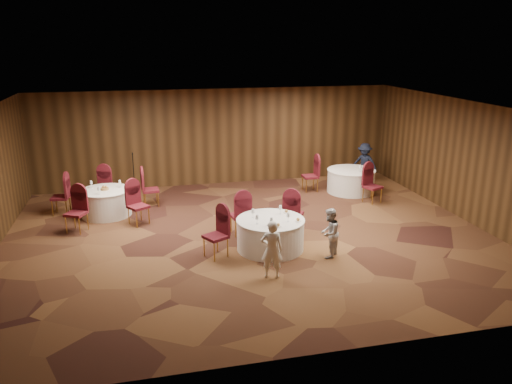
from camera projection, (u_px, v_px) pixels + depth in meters
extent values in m
plane|color=black|center=(250.00, 237.00, 12.52)|extent=(12.00, 12.00, 0.00)
plane|color=silver|center=(250.00, 109.00, 11.57)|extent=(12.00, 12.00, 0.00)
plane|color=black|center=(218.00, 137.00, 16.70)|extent=(12.00, 0.00, 12.00)
plane|color=black|center=(323.00, 261.00, 7.39)|extent=(12.00, 0.00, 12.00)
plane|color=black|center=(468.00, 162.00, 13.35)|extent=(0.00, 10.00, 10.00)
cylinder|color=silver|center=(270.00, 235.00, 11.69)|extent=(1.57, 1.57, 0.72)
cylinder|color=silver|center=(270.00, 220.00, 11.59)|extent=(1.60, 1.60, 0.03)
cylinder|color=silver|center=(106.00, 203.00, 13.95)|extent=(1.37, 1.37, 0.72)
cylinder|color=silver|center=(105.00, 190.00, 13.85)|extent=(1.40, 1.40, 0.03)
cylinder|color=silver|center=(351.00, 181.00, 16.07)|extent=(1.50, 1.50, 0.72)
cylinder|color=silver|center=(351.00, 170.00, 15.97)|extent=(1.54, 1.54, 0.03)
cylinder|color=silver|center=(271.00, 226.00, 11.14)|extent=(0.06, 0.06, 0.01)
cylinder|color=silver|center=(271.00, 224.00, 11.13)|extent=(0.01, 0.01, 0.11)
cone|color=silver|center=(271.00, 219.00, 11.10)|extent=(0.08, 0.08, 0.10)
cylinder|color=silver|center=(288.00, 221.00, 11.44)|extent=(0.06, 0.06, 0.01)
cylinder|color=silver|center=(288.00, 219.00, 11.42)|extent=(0.01, 0.01, 0.11)
cone|color=silver|center=(288.00, 215.00, 11.39)|extent=(0.08, 0.08, 0.10)
cylinder|color=silver|center=(253.00, 218.00, 11.69)|extent=(0.06, 0.06, 0.01)
cylinder|color=silver|center=(253.00, 215.00, 11.67)|extent=(0.01, 0.01, 0.11)
cone|color=silver|center=(253.00, 211.00, 11.64)|extent=(0.08, 0.08, 0.10)
cylinder|color=silver|center=(257.00, 224.00, 11.30)|extent=(0.06, 0.06, 0.01)
cylinder|color=silver|center=(257.00, 221.00, 11.28)|extent=(0.01, 0.01, 0.11)
cone|color=silver|center=(257.00, 217.00, 11.25)|extent=(0.08, 0.08, 0.10)
cylinder|color=silver|center=(280.00, 214.00, 11.94)|extent=(0.06, 0.06, 0.01)
cylinder|color=silver|center=(280.00, 211.00, 11.92)|extent=(0.01, 0.01, 0.11)
cone|color=silver|center=(280.00, 207.00, 11.89)|extent=(0.08, 0.08, 0.10)
cylinder|color=white|center=(278.00, 227.00, 11.12)|extent=(0.15, 0.15, 0.01)
sphere|color=#9E6B33|center=(278.00, 225.00, 11.11)|extent=(0.08, 0.08, 0.08)
cylinder|color=white|center=(298.00, 221.00, 11.46)|extent=(0.15, 0.15, 0.01)
sphere|color=#9E6B33|center=(298.00, 219.00, 11.44)|extent=(0.08, 0.08, 0.08)
cylinder|color=white|center=(286.00, 213.00, 12.02)|extent=(0.15, 0.15, 0.01)
sphere|color=#9E6B33|center=(286.00, 211.00, 12.00)|extent=(0.08, 0.08, 0.08)
cylinder|color=silver|center=(120.00, 187.00, 14.06)|extent=(0.06, 0.06, 0.01)
cylinder|color=silver|center=(120.00, 185.00, 14.05)|extent=(0.01, 0.01, 0.11)
cone|color=silver|center=(120.00, 182.00, 14.01)|extent=(0.08, 0.08, 0.10)
cylinder|color=silver|center=(92.00, 188.00, 14.00)|extent=(0.06, 0.06, 0.01)
cylinder|color=silver|center=(91.00, 186.00, 13.98)|extent=(0.01, 0.01, 0.11)
cone|color=silver|center=(91.00, 182.00, 13.95)|extent=(0.08, 0.08, 0.10)
cylinder|color=silver|center=(99.00, 194.00, 13.44)|extent=(0.06, 0.06, 0.01)
cylinder|color=silver|center=(99.00, 192.00, 13.42)|extent=(0.01, 0.01, 0.11)
cone|color=silver|center=(99.00, 188.00, 13.39)|extent=(0.08, 0.08, 0.10)
cylinder|color=olive|center=(105.00, 189.00, 13.83)|extent=(0.22, 0.22, 0.06)
sphere|color=#9E6B33|center=(103.00, 187.00, 13.83)|extent=(0.07, 0.07, 0.07)
sphere|color=#9E6B33|center=(106.00, 187.00, 13.80)|extent=(0.07, 0.07, 0.07)
cylinder|color=silver|center=(360.00, 172.00, 15.72)|extent=(0.06, 0.06, 0.01)
cylinder|color=silver|center=(360.00, 170.00, 15.71)|extent=(0.01, 0.01, 0.11)
cone|color=silver|center=(360.00, 167.00, 15.68)|extent=(0.08, 0.08, 0.10)
cylinder|color=black|center=(136.00, 198.00, 15.50)|extent=(0.24, 0.24, 0.02)
cylinder|color=black|center=(134.00, 176.00, 15.29)|extent=(0.02, 0.02, 1.43)
cylinder|color=black|center=(132.00, 153.00, 15.13)|extent=(0.04, 0.12, 0.04)
imported|color=white|center=(272.00, 249.00, 10.21)|extent=(0.51, 0.40, 1.25)
imported|color=#B7B7BC|center=(329.00, 233.00, 11.21)|extent=(0.69, 0.71, 1.15)
imported|color=black|center=(364.00, 163.00, 16.99)|extent=(1.00, 0.99, 1.38)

